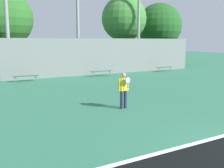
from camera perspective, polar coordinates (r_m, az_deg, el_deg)
name	(u,v)px	position (r m, az deg, el deg)	size (l,w,h in m)	color
tennis_player	(124,88)	(11.51, 2.56, -0.94)	(0.59, 0.45, 1.60)	#282D47
bench_courtside_near	(26,76)	(20.26, -18.26, 1.60)	(1.81, 0.40, 0.43)	#28663D
bench_courtside_far	(165,67)	(26.20, 11.36, 3.56)	(1.80, 0.40, 0.43)	#28663D
bench_by_gate	(102,71)	(22.32, -2.27, 2.75)	(1.97, 0.40, 0.43)	#28663D
light_pole_far_right	(139,18)	(25.97, 5.84, 14.20)	(0.90, 0.60, 8.91)	#939399
light_pole_center_back	(78,11)	(23.11, -7.49, 15.45)	(0.90, 0.60, 9.42)	#939399
back_fence	(52,58)	(21.78, -12.93, 5.52)	(29.38, 0.06, 3.18)	gray
tree_green_tall	(4,19)	(24.41, -22.43, 13.00)	(4.78, 4.78, 7.20)	brown
tree_green_broad	(159,26)	(32.39, 10.25, 12.32)	(5.31, 5.31, 7.37)	brown
tree_dark_dense	(124,19)	(28.25, 2.65, 13.99)	(4.71, 4.71, 7.62)	brown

